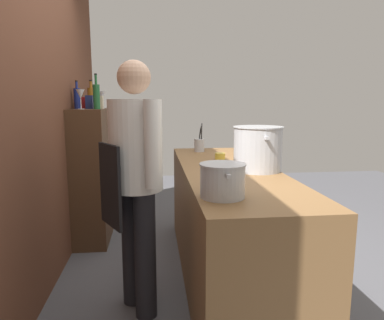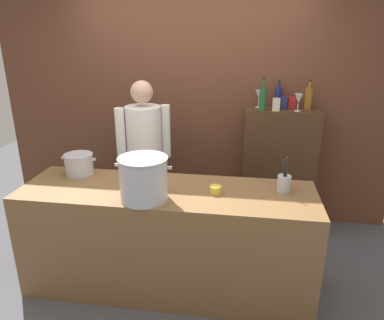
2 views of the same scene
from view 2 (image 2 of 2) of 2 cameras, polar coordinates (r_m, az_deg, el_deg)
ground_plane at (r=3.32m, az=-3.69°, el=-19.02°), size 8.00×8.00×0.00m
brick_back_panel at (r=4.01m, az=0.13°, el=11.47°), size 4.40×0.10×3.00m
prep_counter at (r=3.06m, az=-3.88°, el=-12.42°), size 2.35×0.70×0.90m
bar_cabinet at (r=3.99m, az=13.55°, el=-1.50°), size 0.76×0.32×1.34m
chef at (r=3.53m, az=-7.59°, el=1.22°), size 0.48×0.41×1.66m
stockpot_large at (r=2.64m, az=-7.72°, el=-2.98°), size 0.42×0.37×0.33m
stockpot_small at (r=3.26m, az=-17.57°, el=-0.64°), size 0.31×0.25×0.18m
utensil_crock at (r=2.87m, az=14.46°, el=-3.57°), size 0.10×0.10×0.29m
butter_jar at (r=2.77m, az=3.75°, el=-4.74°), size 0.09×0.09×0.06m
wine_bottle_amber at (r=3.83m, az=18.06°, el=9.37°), size 0.08×0.08×0.29m
wine_bottle_cobalt at (r=3.88m, az=13.59°, el=9.78°), size 0.06×0.06×0.27m
wine_bottle_green at (r=3.66m, az=11.21°, el=9.65°), size 0.06×0.06×0.32m
wine_glass_short at (r=3.70m, az=16.64°, el=9.31°), size 0.08×0.08×0.17m
wine_glass_tall at (r=3.80m, az=10.64°, el=10.18°), size 0.08×0.08×0.18m
spice_tin_red at (r=3.85m, az=15.60°, el=8.82°), size 0.07×0.07×0.12m
spice_tin_navy at (r=3.79m, az=14.38°, el=8.88°), size 0.07×0.07×0.13m
spice_tin_cream at (r=3.68m, az=13.26°, el=8.61°), size 0.07×0.07×0.12m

